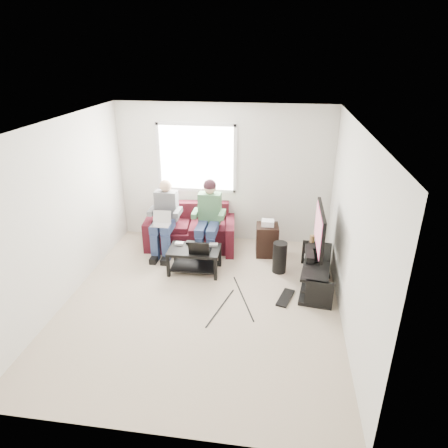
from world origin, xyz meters
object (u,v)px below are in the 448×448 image
Objects in this scene: sofa at (191,231)px; tv at (320,230)px; tv_stand at (316,273)px; coffee_table at (194,255)px; end_table at (267,239)px; subwoofer at (280,257)px.

tv is (2.26, -0.97, 0.60)m from sofa.
tv_stand is at bearing -88.53° from tv.
tv is at bearing -0.84° from coffee_table.
end_table is at bearing 135.05° from tv.
end_table reaches higher than subwoofer.
coffee_table is 2.00m from tv_stand.
tv is 2.07× the size of subwoofer.
coffee_table is 0.78× the size of tv.
subwoofer is (-0.58, 0.32, 0.07)m from tv_stand.
subwoofer is (1.41, 0.19, -0.04)m from coffee_table.
tv_stand is 0.67m from subwoofer.
tv_stand is 2.59× the size of subwoofer.
sofa is at bearing 156.73° from tv.
tv is at bearing -23.27° from sofa.
tv is 0.89m from subwoofer.
sofa is 1.60× the size of tv.
tv_stand is 2.04× the size of end_table.
coffee_table is at bearing -73.72° from sofa.
coffee_table is 0.62× the size of tv_stand.
coffee_table is at bearing -146.22° from end_table.
sofa reaches higher than end_table.
subwoofer reaches higher than tv_stand.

